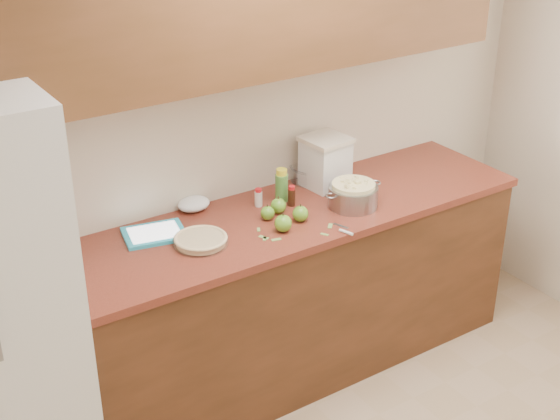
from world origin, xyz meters
TOP-DOWN VIEW (x-y plane):
  - room_shell at (0.00, 0.00)m, footprint 3.60×3.60m
  - counter_run at (0.00, 1.48)m, footprint 2.64×0.68m
  - pie at (-0.44, 1.43)m, footprint 0.25×0.25m
  - colander at (0.38, 1.36)m, footprint 0.33×0.25m
  - flour_canister at (0.41, 1.64)m, footprint 0.24×0.24m
  - tablet at (-0.58, 1.62)m, footprint 0.32×0.27m
  - paring_knife at (0.18, 1.16)m, footprint 0.06×0.15m
  - lemon_bottle at (0.11, 1.61)m, footprint 0.06×0.06m
  - cinnamon_shaker at (-0.01, 1.62)m, footprint 0.04×0.04m
  - vanilla_bottle at (0.13, 1.54)m, footprint 0.04×0.04m
  - mixing_bowl at (0.39, 1.73)m, footprint 0.24×0.24m
  - paper_towel at (-0.30, 1.76)m, footprint 0.19×0.17m
  - apple_left at (-0.05, 1.47)m, footprint 0.07×0.07m
  - apple_center at (0.03, 1.50)m, footprint 0.08×0.08m
  - apple_front at (-0.06, 1.33)m, footprint 0.08×0.08m
  - apple_extra at (0.07, 1.37)m, footprint 0.08×0.08m
  - peel_a at (-0.17, 1.32)m, footprint 0.03×0.04m
  - peel_b at (-0.13, 1.28)m, footprint 0.05×0.03m
  - peel_c at (0.15, 1.25)m, footprint 0.05×0.05m
  - peel_d at (-0.17, 1.33)m, footprint 0.04×0.05m
  - peel_e at (0.08, 1.20)m, footprint 0.03×0.04m
  - peel_f at (-0.15, 1.41)m, footprint 0.03×0.04m

SIDE VIEW (x-z plane):
  - counter_run at x=0.00m, z-range 0.00..0.92m
  - peel_a at x=-0.17m, z-range 0.92..0.92m
  - peel_b at x=-0.13m, z-range 0.92..0.92m
  - peel_c at x=0.15m, z-range 0.92..0.92m
  - peel_d at x=-0.17m, z-range 0.92..0.92m
  - peel_e at x=0.08m, z-range 0.92..0.92m
  - peel_f at x=-0.15m, z-range 0.92..0.92m
  - paring_knife at x=0.18m, z-range 0.92..0.93m
  - tablet at x=-0.58m, z-range 0.92..0.94m
  - pie at x=-0.44m, z-range 0.92..0.96m
  - paper_towel at x=-0.30m, z-range 0.92..0.99m
  - apple_left at x=-0.05m, z-range 0.91..0.99m
  - apple_center at x=0.03m, z-range 0.91..1.00m
  - apple_extra at x=0.07m, z-range 0.91..1.00m
  - apple_front at x=-0.06m, z-range 0.91..1.01m
  - cinnamon_shaker at x=-0.01m, z-range 0.92..1.01m
  - mixing_bowl at x=0.39m, z-range 0.92..1.01m
  - vanilla_bottle at x=0.13m, z-range 0.92..1.02m
  - colander at x=0.38m, z-range 0.92..1.04m
  - lemon_bottle at x=0.11m, z-range 0.92..1.09m
  - flour_canister at x=0.41m, z-range 0.92..1.19m
  - room_shell at x=0.00m, z-range -0.50..3.10m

